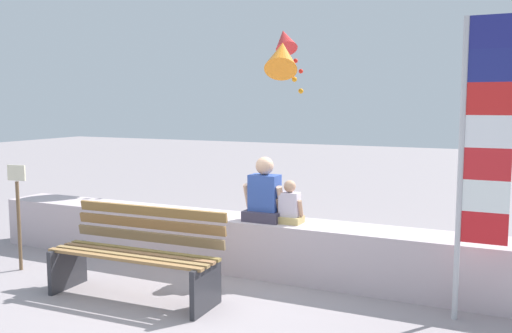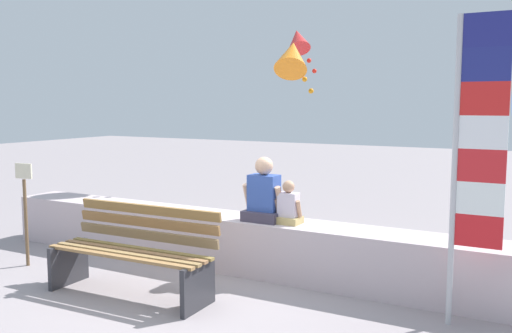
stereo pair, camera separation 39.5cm
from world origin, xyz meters
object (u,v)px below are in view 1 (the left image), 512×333
object	(u,v)px
kite_orange	(282,56)
sign_post	(18,208)
person_child	(290,206)
park_bench	(138,255)
person_adult	(265,196)
flag_banner	(479,146)
kite_red	(285,40)

from	to	relation	value
kite_orange	sign_post	bearing A→B (deg)	-117.30
person_child	sign_post	distance (m)	3.13
person_child	kite_orange	world-z (taller)	kite_orange
kite_orange	sign_post	distance (m)	4.40
park_bench	kite_orange	world-z (taller)	kite_orange
park_bench	person_adult	size ratio (longest dim) A/B	2.47
person_adult	flag_banner	size ratio (longest dim) A/B	0.27
person_child	flag_banner	xyz separation A→B (m)	(1.93, -0.47, 0.76)
park_bench	person_adult	xyz separation A→B (m)	(0.85, 1.20, 0.48)
park_bench	kite_red	world-z (taller)	kite_red
person_adult	sign_post	bearing A→B (deg)	-158.09
person_adult	kite_red	size ratio (longest dim) A/B	0.84
kite_red	person_adult	bearing A→B (deg)	-71.14
sign_post	person_child	bearing A→B (deg)	19.85
person_adult	sign_post	world-z (taller)	person_adult
person_adult	person_child	size ratio (longest dim) A/B	1.52
sign_post	park_bench	bearing A→B (deg)	-4.47
park_bench	flag_banner	distance (m)	3.37
person_child	sign_post	size ratio (longest dim) A/B	0.39
flag_banner	sign_post	size ratio (longest dim) A/B	2.17
person_child	kite_red	bearing A→B (deg)	113.13
kite_red	sign_post	distance (m)	5.33
park_bench	kite_red	size ratio (longest dim) A/B	2.07
park_bench	sign_post	world-z (taller)	sign_post
person_child	flag_banner	distance (m)	2.13
park_bench	kite_orange	size ratio (longest dim) A/B	1.86
person_adult	person_child	distance (m)	0.32
kite_red	kite_orange	bearing A→B (deg)	-70.18
person_child	kite_red	size ratio (longest dim) A/B	0.55
park_bench	person_child	distance (m)	1.71
park_bench	kite_red	xyz separation A→B (m)	(-0.36, 4.74, 2.60)
person_adult	flag_banner	bearing A→B (deg)	-11.99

